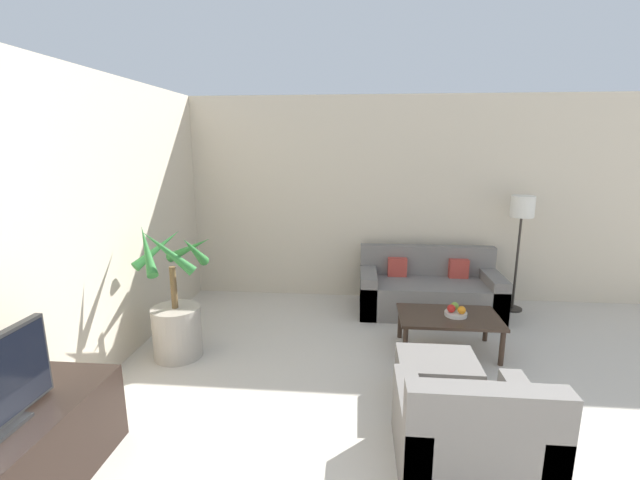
{
  "coord_description": "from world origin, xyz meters",
  "views": [
    {
      "loc": [
        -1.01,
        0.51,
        2.08
      ],
      "look_at": [
        -1.45,
        5.29,
        1.0
      ],
      "focal_mm": 24.0,
      "sensor_mm": 36.0,
      "label": 1
    }
  ],
  "objects_px": {
    "tv_console": "(9,472)",
    "fruit_bowl": "(456,314)",
    "coffee_table": "(449,320)",
    "floor_lamp": "(522,216)",
    "ottoman": "(437,377)",
    "sofa_loveseat": "(428,291)",
    "apple_green": "(455,306)",
    "potted_palm": "(176,316)",
    "armchair": "(469,435)",
    "orange_fruit": "(462,310)",
    "apple_red": "(451,308)"
  },
  "relations": [
    {
      "from": "floor_lamp",
      "to": "orange_fruit",
      "type": "bearing_deg",
      "value": -126.95
    },
    {
      "from": "tv_console",
      "to": "floor_lamp",
      "type": "relative_size",
      "value": 1.0
    },
    {
      "from": "tv_console",
      "to": "fruit_bowl",
      "type": "bearing_deg",
      "value": 37.65
    },
    {
      "from": "tv_console",
      "to": "apple_green",
      "type": "xyz_separation_m",
      "value": [
        2.93,
        2.32,
        0.19
      ]
    },
    {
      "from": "floor_lamp",
      "to": "coffee_table",
      "type": "xyz_separation_m",
      "value": [
        -1.06,
        -1.21,
        -0.88
      ]
    },
    {
      "from": "potted_palm",
      "to": "apple_green",
      "type": "bearing_deg",
      "value": 8.6
    },
    {
      "from": "sofa_loveseat",
      "to": "ottoman",
      "type": "distance_m",
      "value": 1.94
    },
    {
      "from": "coffee_table",
      "to": "armchair",
      "type": "bearing_deg",
      "value": -96.72
    },
    {
      "from": "tv_console",
      "to": "sofa_loveseat",
      "type": "height_order",
      "value": "sofa_loveseat"
    },
    {
      "from": "coffee_table",
      "to": "apple_green",
      "type": "relative_size",
      "value": 12.48
    },
    {
      "from": "coffee_table",
      "to": "orange_fruit",
      "type": "height_order",
      "value": "orange_fruit"
    },
    {
      "from": "potted_palm",
      "to": "coffee_table",
      "type": "relative_size",
      "value": 1.36
    },
    {
      "from": "fruit_bowl",
      "to": "ottoman",
      "type": "height_order",
      "value": "fruit_bowl"
    },
    {
      "from": "coffee_table",
      "to": "orange_fruit",
      "type": "distance_m",
      "value": 0.17
    },
    {
      "from": "potted_palm",
      "to": "sofa_loveseat",
      "type": "relative_size",
      "value": 0.79
    },
    {
      "from": "apple_green",
      "to": "armchair",
      "type": "distance_m",
      "value": 1.78
    },
    {
      "from": "tv_console",
      "to": "ottoman",
      "type": "distance_m",
      "value": 2.96
    },
    {
      "from": "fruit_bowl",
      "to": "ottoman",
      "type": "distance_m",
      "value": 0.94
    },
    {
      "from": "tv_console",
      "to": "apple_green",
      "type": "distance_m",
      "value": 3.74
    },
    {
      "from": "potted_palm",
      "to": "fruit_bowl",
      "type": "relative_size",
      "value": 6.14
    },
    {
      "from": "fruit_bowl",
      "to": "apple_red",
      "type": "relative_size",
      "value": 2.7
    },
    {
      "from": "tv_console",
      "to": "sofa_loveseat",
      "type": "relative_size",
      "value": 0.86
    },
    {
      "from": "tv_console",
      "to": "apple_red",
      "type": "relative_size",
      "value": 17.92
    },
    {
      "from": "armchair",
      "to": "potted_palm",
      "type": "bearing_deg",
      "value": 152.1
    },
    {
      "from": "tv_console",
      "to": "potted_palm",
      "type": "xyz_separation_m",
      "value": [
        0.16,
        1.9,
        0.15
      ]
    },
    {
      "from": "apple_green",
      "to": "floor_lamp",
      "type": "bearing_deg",
      "value": 49.24
    },
    {
      "from": "coffee_table",
      "to": "fruit_bowl",
      "type": "relative_size",
      "value": 4.52
    },
    {
      "from": "orange_fruit",
      "to": "fruit_bowl",
      "type": "bearing_deg",
      "value": 132.58
    },
    {
      "from": "fruit_bowl",
      "to": "orange_fruit",
      "type": "bearing_deg",
      "value": -47.42
    },
    {
      "from": "coffee_table",
      "to": "ottoman",
      "type": "bearing_deg",
      "value": -106.74
    },
    {
      "from": "floor_lamp",
      "to": "armchair",
      "type": "height_order",
      "value": "floor_lamp"
    },
    {
      "from": "sofa_loveseat",
      "to": "armchair",
      "type": "bearing_deg",
      "value": -93.43
    },
    {
      "from": "tv_console",
      "to": "coffee_table",
      "type": "xyz_separation_m",
      "value": [
        2.87,
        2.26,
        0.06
      ]
    },
    {
      "from": "fruit_bowl",
      "to": "orange_fruit",
      "type": "height_order",
      "value": "orange_fruit"
    },
    {
      "from": "tv_console",
      "to": "fruit_bowl",
      "type": "xyz_separation_m",
      "value": [
        2.93,
        2.26,
        0.13
      ]
    },
    {
      "from": "sofa_loveseat",
      "to": "apple_red",
      "type": "height_order",
      "value": "sofa_loveseat"
    },
    {
      "from": "coffee_table",
      "to": "ottoman",
      "type": "height_order",
      "value": "coffee_table"
    },
    {
      "from": "sofa_loveseat",
      "to": "orange_fruit",
      "type": "distance_m",
      "value": 1.14
    },
    {
      "from": "floor_lamp",
      "to": "fruit_bowl",
      "type": "distance_m",
      "value": 1.77
    },
    {
      "from": "tv_console",
      "to": "apple_red",
      "type": "distance_m",
      "value": 3.66
    },
    {
      "from": "tv_console",
      "to": "floor_lamp",
      "type": "height_order",
      "value": "floor_lamp"
    },
    {
      "from": "tv_console",
      "to": "apple_red",
      "type": "bearing_deg",
      "value": 37.95
    },
    {
      "from": "tv_console",
      "to": "orange_fruit",
      "type": "bearing_deg",
      "value": 36.66
    },
    {
      "from": "orange_fruit",
      "to": "ottoman",
      "type": "xyz_separation_m",
      "value": [
        -0.37,
        -0.81,
        -0.29
      ]
    },
    {
      "from": "fruit_bowl",
      "to": "orange_fruit",
      "type": "relative_size",
      "value": 2.75
    },
    {
      "from": "sofa_loveseat",
      "to": "fruit_bowl",
      "type": "xyz_separation_m",
      "value": [
        0.1,
        -1.07,
        0.13
      ]
    },
    {
      "from": "apple_green",
      "to": "orange_fruit",
      "type": "xyz_separation_m",
      "value": [
        0.05,
        -0.11,
        0.0
      ]
    },
    {
      "from": "floor_lamp",
      "to": "orange_fruit",
      "type": "relative_size",
      "value": 18.23
    },
    {
      "from": "coffee_table",
      "to": "floor_lamp",
      "type": "bearing_deg",
      "value": 48.9
    },
    {
      "from": "coffee_table",
      "to": "apple_green",
      "type": "bearing_deg",
      "value": 42.96
    }
  ]
}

